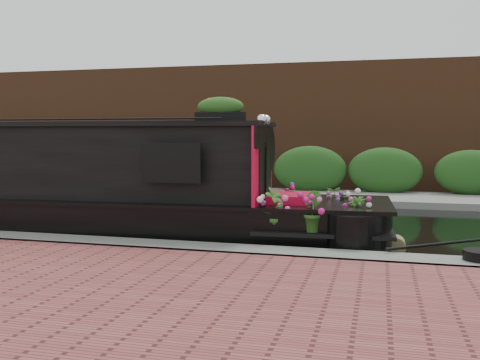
# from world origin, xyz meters

# --- Properties ---
(ground) EXTENTS (80.00, 80.00, 0.00)m
(ground) POSITION_xyz_m (0.00, 0.00, 0.00)
(ground) COLOR black
(ground) RESTS_ON ground
(near_bank_coping) EXTENTS (40.00, 0.60, 0.50)m
(near_bank_coping) POSITION_xyz_m (0.00, -3.30, 0.00)
(near_bank_coping) COLOR slate
(near_bank_coping) RESTS_ON ground
(far_bank_path) EXTENTS (40.00, 2.40, 0.34)m
(far_bank_path) POSITION_xyz_m (0.00, 4.20, 0.00)
(far_bank_path) COLOR gray
(far_bank_path) RESTS_ON ground
(far_hedge) EXTENTS (40.00, 1.10, 2.80)m
(far_hedge) POSITION_xyz_m (0.00, 5.10, 0.00)
(far_hedge) COLOR #214D19
(far_hedge) RESTS_ON ground
(far_brick_wall) EXTENTS (40.00, 1.00, 8.00)m
(far_brick_wall) POSITION_xyz_m (0.00, 7.20, 0.00)
(far_brick_wall) COLOR brown
(far_brick_wall) RESTS_ON ground
(narrowboat) EXTENTS (10.93, 2.43, 2.56)m
(narrowboat) POSITION_xyz_m (-1.16, -2.01, 0.76)
(narrowboat) COLOR black
(narrowboat) RESTS_ON ground
(rope_fender) EXTENTS (0.27, 0.32, 0.27)m
(rope_fender) POSITION_xyz_m (4.59, -2.01, 0.14)
(rope_fender) COLOR olive
(rope_fender) RESTS_ON ground
(coiled_mooring_rope) EXTENTS (0.39, 0.39, 0.12)m
(coiled_mooring_rope) POSITION_xyz_m (5.54, -3.19, 0.31)
(coiled_mooring_rope) COLOR black
(coiled_mooring_rope) RESTS_ON near_bank_coping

